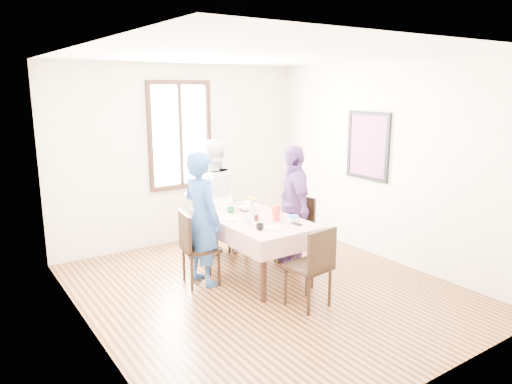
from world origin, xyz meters
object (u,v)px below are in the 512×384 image
Objects in this scene: person_left at (201,219)px; person_far at (213,197)px; chair_left at (201,248)px; chair_right at (293,231)px; chair_far at (213,222)px; person_right at (293,206)px; chair_near at (308,266)px; dining_table at (254,247)px.

person_far is (0.66, 0.89, 0.00)m from person_left.
chair_right is (1.36, -0.10, 0.00)m from chair_left.
person_left reaches higher than chair_right.
chair_far is (-0.68, 1.01, 0.00)m from chair_right.
person_right reaches higher than chair_far.
person_far reaches higher than chair_near.
chair_near is at bearing 87.76° from chair_far.
chair_near reaches higher than dining_table.
chair_near is (0.68, -1.20, 0.00)m from chair_left.
chair_far is 0.55× the size of person_far.
person_left is at bearing 99.91° from chair_left.
person_left is at bearing -72.71° from person_right.
chair_left is at bearing 51.06° from chair_far.
person_left reaches higher than dining_table.
person_right is (1.33, -0.10, -0.01)m from person_left.
chair_far is at bearing -125.28° from person_right.
dining_table is at bearing 99.53° from person_far.
person_far reaches higher than chair_far.
chair_right is 1.39m from person_left.
person_left is 1.11m from person_far.
dining_table is 0.94× the size of person_left.
person_right is at bearing 133.32° from person_far.
chair_left is 0.36m from person_left.
person_left is (0.02, 0.00, 0.36)m from chair_left.
dining_table is 1.69× the size of chair_far.
chair_near is at bearing -90.00° from dining_table.
person_far is (0.00, 1.04, 0.45)m from dining_table.
chair_near is at bearing 99.53° from person_far.
chair_right is 1.26m from person_far.
person_right reaches higher than dining_table.
person_right is at bearing -102.74° from person_left.
person_far reaches higher than person_left.
dining_table is 0.79m from person_right.
dining_table is 0.70m from chair_left.
chair_right and chair_far have the same top height.
person_far reaches higher than chair_left.
chair_right and chair_near have the same top height.
person_left is at bearing 167.72° from dining_table.
chair_right is 0.36m from person_right.
person_right is (0.66, 1.11, 0.36)m from chair_near.
chair_far is at bearing 24.23° from chair_right.
person_far reaches higher than dining_table.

